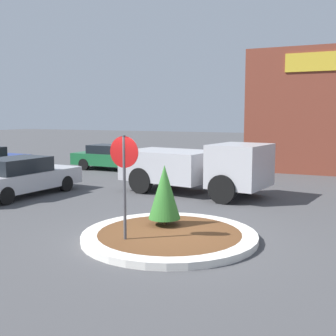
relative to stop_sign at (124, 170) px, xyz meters
name	(u,v)px	position (x,y,z in m)	size (l,w,h in m)	color
ground_plane	(169,239)	(0.71, 0.91, -1.76)	(120.00, 120.00, 0.00)	#474749
traffic_island	(169,236)	(0.71, 0.91, -1.68)	(4.24, 4.24, 0.17)	silver
stop_sign	(124,170)	(0.00, 0.00, 0.00)	(0.71, 0.07, 2.54)	#4C4C51
island_shrub	(164,192)	(0.30, 1.50, -0.73)	(0.82, 0.82, 1.56)	brown
utility_truck	(196,166)	(-0.77, 6.69, -0.71)	(5.83, 3.11, 1.96)	#B2B2B7
parked_sedan_green	(114,157)	(-7.34, 11.50, -1.07)	(4.65, 1.92, 1.36)	#1E6638
parked_sedan_silver	(21,177)	(-6.57, 3.68, -1.05)	(2.16, 4.80, 1.44)	#B7B7BC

